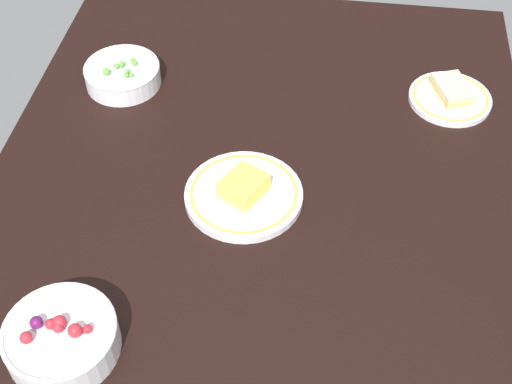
% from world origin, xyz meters
% --- Properties ---
extents(dining_table, '(1.39, 1.03, 0.04)m').
position_xyz_m(dining_table, '(0.00, 0.00, 0.02)').
color(dining_table, black).
rests_on(dining_table, ground).
extents(plate_sandwich, '(0.17, 0.17, 0.04)m').
position_xyz_m(plate_sandwich, '(-0.33, 0.37, 0.05)').
color(plate_sandwich, silver).
rests_on(plate_sandwich, dining_table).
extents(plate_cheese, '(0.22, 0.22, 0.05)m').
position_xyz_m(plate_cheese, '(-0.00, -0.02, 0.05)').
color(plate_cheese, silver).
rests_on(plate_cheese, dining_table).
extents(bowl_peas, '(0.16, 0.16, 0.06)m').
position_xyz_m(bowl_peas, '(-0.30, -0.33, 0.07)').
color(bowl_peas, silver).
rests_on(bowl_peas, dining_table).
extents(bowl_berries, '(0.17, 0.17, 0.07)m').
position_xyz_m(bowl_berries, '(0.35, -0.25, 0.07)').
color(bowl_berries, silver).
rests_on(bowl_berries, dining_table).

